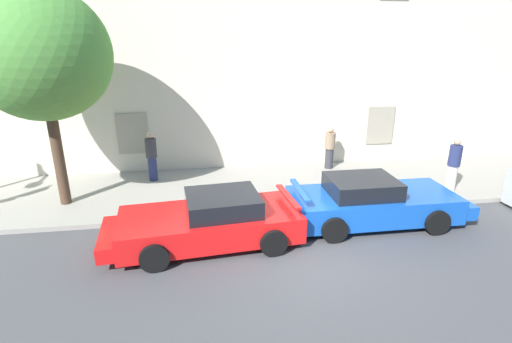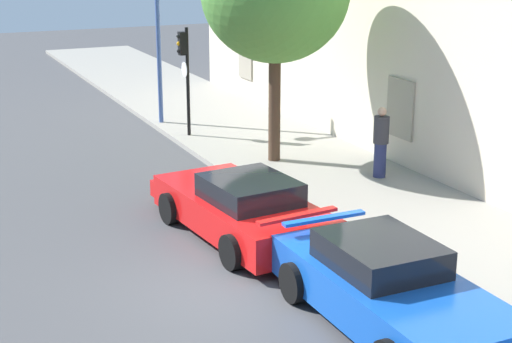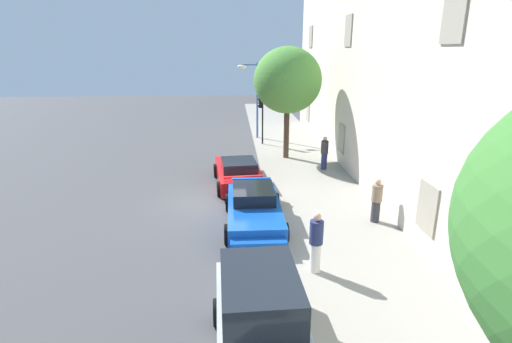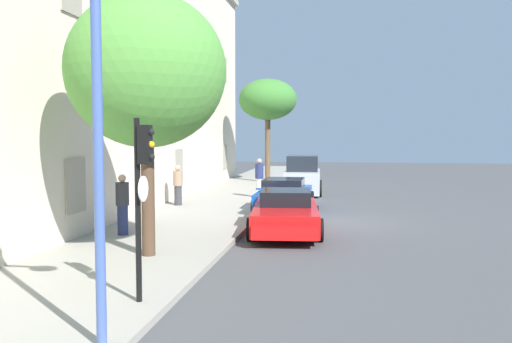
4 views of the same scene
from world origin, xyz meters
TOP-DOWN VIEW (x-y plane):
  - ground_plane at (0.00, 0.00)m, footprint 80.00×80.00m
  - sidewalk at (0.00, 4.30)m, footprint 60.00×4.35m
  - building_facade at (-0.00, 8.66)m, footprint 35.92×4.88m
  - sportscar_red_lead at (-2.36, 0.91)m, footprint 4.94×2.45m
  - sportscar_yellow_flank at (2.41, 1.42)m, footprint 4.91×2.09m
  - tree_midblock at (-6.49, 3.74)m, footprint 3.71×3.71m
  - pedestrian_admiring at (5.69, 2.94)m, footprint 0.47×0.47m
  - pedestrian_strolling at (2.51, 5.78)m, footprint 0.50×0.50m
  - pedestrian_bystander at (-4.05, 5.40)m, footprint 0.51×0.51m

SIDE VIEW (x-z plane):
  - ground_plane at x=0.00m, z-range 0.00..0.00m
  - sidewalk at x=0.00m, z-range 0.00..0.14m
  - sportscar_red_lead at x=-2.36m, z-range -0.06..1.21m
  - sportscar_yellow_flank at x=2.41m, z-range -0.07..1.25m
  - pedestrian_strolling at x=2.51m, z-range 0.15..1.77m
  - pedestrian_bystander at x=-4.05m, z-range 0.16..1.89m
  - pedestrian_admiring at x=5.69m, z-range 0.16..1.92m
  - tree_midblock at x=-6.49m, z-range 1.40..7.54m
  - building_facade at x=0.00m, z-range 0.02..11.87m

